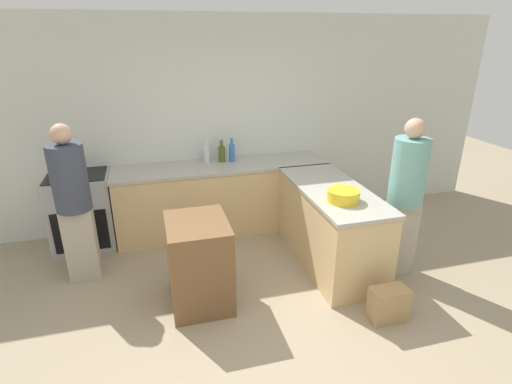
{
  "coord_description": "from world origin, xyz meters",
  "views": [
    {
      "loc": [
        -0.85,
        -2.61,
        2.47
      ],
      "look_at": [
        0.15,
        1.04,
        0.95
      ],
      "focal_mm": 28.0,
      "sensor_mm": 36.0,
      "label": 1
    }
  ],
  "objects_px": {
    "olive_oil_bottle": "(222,153)",
    "water_bottle_blue": "(232,152)",
    "island_table": "(199,263)",
    "person_at_peninsula": "(405,194)",
    "vinegar_bottle_clear": "(207,153)",
    "person_by_range": "(73,200)",
    "paper_bag": "(388,304)",
    "range_oven": "(82,211)",
    "mixing_bowl": "(343,195)"
  },
  "relations": [
    {
      "from": "vinegar_bottle_clear",
      "to": "person_by_range",
      "type": "bearing_deg",
      "value": -149.24
    },
    {
      "from": "vinegar_bottle_clear",
      "to": "paper_bag",
      "type": "bearing_deg",
      "value": -61.56
    },
    {
      "from": "person_by_range",
      "to": "paper_bag",
      "type": "xyz_separation_m",
      "value": [
        2.75,
        -1.46,
        -0.75
      ]
    },
    {
      "from": "olive_oil_bottle",
      "to": "person_at_peninsula",
      "type": "relative_size",
      "value": 0.16
    },
    {
      "from": "mixing_bowl",
      "to": "water_bottle_blue",
      "type": "xyz_separation_m",
      "value": [
        -0.79,
        1.58,
        0.06
      ]
    },
    {
      "from": "range_oven",
      "to": "water_bottle_blue",
      "type": "height_order",
      "value": "water_bottle_blue"
    },
    {
      "from": "vinegar_bottle_clear",
      "to": "paper_bag",
      "type": "relative_size",
      "value": 0.9
    },
    {
      "from": "range_oven",
      "to": "island_table",
      "type": "relative_size",
      "value": 1.07
    },
    {
      "from": "water_bottle_blue",
      "to": "person_at_peninsula",
      "type": "xyz_separation_m",
      "value": [
        1.47,
        -1.63,
        -0.1
      ]
    },
    {
      "from": "vinegar_bottle_clear",
      "to": "mixing_bowl",
      "type": "bearing_deg",
      "value": -55.4
    },
    {
      "from": "vinegar_bottle_clear",
      "to": "person_at_peninsula",
      "type": "relative_size",
      "value": 0.18
    },
    {
      "from": "mixing_bowl",
      "to": "person_at_peninsula",
      "type": "distance_m",
      "value": 0.69
    },
    {
      "from": "mixing_bowl",
      "to": "vinegar_bottle_clear",
      "type": "distance_m",
      "value": 1.96
    },
    {
      "from": "island_table",
      "to": "olive_oil_bottle",
      "type": "relative_size",
      "value": 3.08
    },
    {
      "from": "island_table",
      "to": "vinegar_bottle_clear",
      "type": "xyz_separation_m",
      "value": [
        0.35,
        1.61,
        0.6
      ]
    },
    {
      "from": "mixing_bowl",
      "to": "person_by_range",
      "type": "relative_size",
      "value": 0.19
    },
    {
      "from": "vinegar_bottle_clear",
      "to": "olive_oil_bottle",
      "type": "height_order",
      "value": "vinegar_bottle_clear"
    },
    {
      "from": "vinegar_bottle_clear",
      "to": "person_at_peninsula",
      "type": "distance_m",
      "value": 2.45
    },
    {
      "from": "range_oven",
      "to": "paper_bag",
      "type": "distance_m",
      "value": 3.62
    },
    {
      "from": "range_oven",
      "to": "paper_bag",
      "type": "xyz_separation_m",
      "value": [
        2.83,
        -2.24,
        -0.29
      ]
    },
    {
      "from": "range_oven",
      "to": "vinegar_bottle_clear",
      "type": "xyz_separation_m",
      "value": [
        1.56,
        0.11,
        0.57
      ]
    },
    {
      "from": "range_oven",
      "to": "olive_oil_bottle",
      "type": "xyz_separation_m",
      "value": [
        1.76,
        0.1,
        0.56
      ]
    },
    {
      "from": "mixing_bowl",
      "to": "paper_bag",
      "type": "height_order",
      "value": "mixing_bowl"
    },
    {
      "from": "island_table",
      "to": "person_at_peninsula",
      "type": "relative_size",
      "value": 0.5
    },
    {
      "from": "range_oven",
      "to": "mixing_bowl",
      "type": "relative_size",
      "value": 2.84
    },
    {
      "from": "island_table",
      "to": "person_by_range",
      "type": "height_order",
      "value": "person_by_range"
    },
    {
      "from": "range_oven",
      "to": "person_at_peninsula",
      "type": "relative_size",
      "value": 0.54
    },
    {
      "from": "olive_oil_bottle",
      "to": "water_bottle_blue",
      "type": "bearing_deg",
      "value": -11.45
    },
    {
      "from": "vinegar_bottle_clear",
      "to": "paper_bag",
      "type": "distance_m",
      "value": 2.8
    },
    {
      "from": "person_by_range",
      "to": "person_at_peninsula",
      "type": "distance_m",
      "value": 3.37
    },
    {
      "from": "island_table",
      "to": "person_at_peninsula",
      "type": "xyz_separation_m",
      "value": [
        2.14,
        -0.04,
        0.49
      ]
    },
    {
      "from": "island_table",
      "to": "person_by_range",
      "type": "relative_size",
      "value": 0.51
    },
    {
      "from": "olive_oil_bottle",
      "to": "person_at_peninsula",
      "type": "height_order",
      "value": "person_at_peninsula"
    },
    {
      "from": "island_table",
      "to": "water_bottle_blue",
      "type": "relative_size",
      "value": 2.81
    },
    {
      "from": "paper_bag",
      "to": "mixing_bowl",
      "type": "bearing_deg",
      "value": 102.03
    },
    {
      "from": "island_table",
      "to": "paper_bag",
      "type": "xyz_separation_m",
      "value": [
        1.62,
        -0.73,
        -0.27
      ]
    },
    {
      "from": "water_bottle_blue",
      "to": "person_by_range",
      "type": "xyz_separation_m",
      "value": [
        -1.81,
        -0.85,
        -0.12
      ]
    },
    {
      "from": "island_table",
      "to": "vinegar_bottle_clear",
      "type": "distance_m",
      "value": 1.76
    },
    {
      "from": "paper_bag",
      "to": "water_bottle_blue",
      "type": "bearing_deg",
      "value": 112.22
    },
    {
      "from": "vinegar_bottle_clear",
      "to": "range_oven",
      "type": "bearing_deg",
      "value": -176.04
    },
    {
      "from": "person_by_range",
      "to": "person_at_peninsula",
      "type": "xyz_separation_m",
      "value": [
        3.28,
        -0.77,
        0.01
      ]
    },
    {
      "from": "person_at_peninsula",
      "to": "paper_bag",
      "type": "height_order",
      "value": "person_at_peninsula"
    },
    {
      "from": "olive_oil_bottle",
      "to": "range_oven",
      "type": "bearing_deg",
      "value": -176.66
    },
    {
      "from": "vinegar_bottle_clear",
      "to": "olive_oil_bottle",
      "type": "xyz_separation_m",
      "value": [
        0.2,
        -0.01,
        -0.01
      ]
    },
    {
      "from": "vinegar_bottle_clear",
      "to": "person_by_range",
      "type": "distance_m",
      "value": 1.73
    },
    {
      "from": "vinegar_bottle_clear",
      "to": "person_by_range",
      "type": "height_order",
      "value": "person_by_range"
    },
    {
      "from": "island_table",
      "to": "mixing_bowl",
      "type": "relative_size",
      "value": 2.66
    },
    {
      "from": "range_oven",
      "to": "water_bottle_blue",
      "type": "distance_m",
      "value": 1.97
    },
    {
      "from": "island_table",
      "to": "olive_oil_bottle",
      "type": "distance_m",
      "value": 1.8
    },
    {
      "from": "water_bottle_blue",
      "to": "vinegar_bottle_clear",
      "type": "relative_size",
      "value": 1.0
    }
  ]
}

